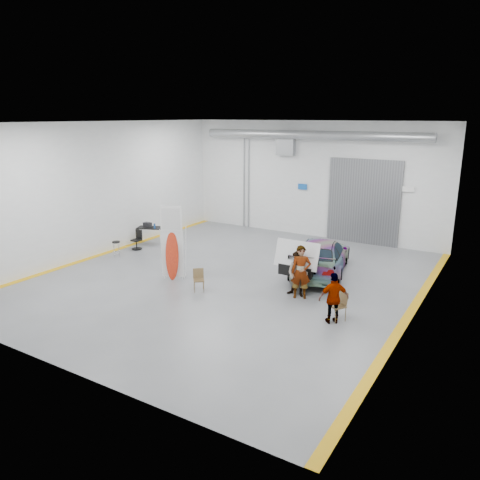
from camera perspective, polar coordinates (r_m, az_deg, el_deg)
The scene contains 13 objects.
ground at distance 18.60m, azimuth -1.22°, elevation -4.66°, with size 16.00×16.00×0.00m, color slate.
room_shell at distance 19.43m, azimuth 2.88°, elevation 8.54°, with size 14.02×16.18×6.01m.
sedan_car at distance 19.25m, azimuth 9.81°, elevation -1.95°, with size 2.02×4.96×1.44m, color white.
person_a at distance 16.49m, azimuth 7.43°, elevation -3.90°, with size 0.69×0.45×1.90m, color #89604B.
person_b at distance 16.68m, azimuth 7.05°, elevation -4.14°, with size 0.80×0.62×1.64m, color #456C80.
person_c at distance 14.74m, azimuth 11.37°, elevation -6.97°, with size 0.95×0.39×1.63m, color brown.
surfboard_display at distance 18.33m, azimuth -8.57°, elevation -1.01°, with size 0.81×0.49×3.10m.
folding_chair_near at distance 17.26m, azimuth -5.01°, elevation -5.41°, with size 0.54×0.60×0.82m.
folding_chair_far at distance 15.16m, azimuth 11.74°, elevation -8.51°, with size 0.61×0.66×0.94m.
shop_stool at distance 21.94m, azimuth -14.82°, elevation -1.10°, with size 0.37×0.37×0.73m.
work_table at distance 23.77m, azimuth -10.90°, elevation 1.56°, with size 1.49×1.12×1.10m.
office_chair at distance 22.98m, azimuth -12.42°, elevation -0.11°, with size 0.50×0.50×0.93m.
trunk_lid at distance 17.06m, azimuth 7.14°, elevation -1.46°, with size 1.68×1.02×0.04m, color silver.
Camera 1 is at (9.44, -14.75, 6.25)m, focal length 35.00 mm.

